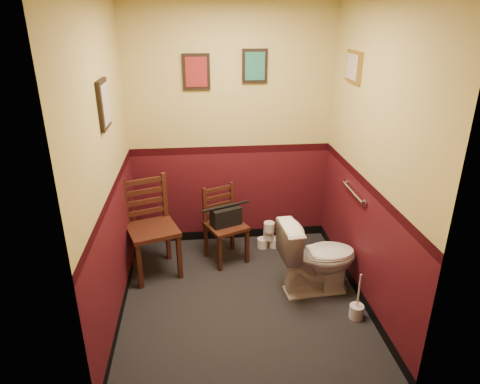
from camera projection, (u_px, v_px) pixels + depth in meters
name	position (u px, v px, depth m)	size (l,w,h in m)	color
floor	(243.00, 299.00, 4.05)	(2.20, 2.40, 0.00)	black
wall_back	(231.00, 128.00, 4.62)	(2.20, 2.70, 0.00)	#440F17
wall_front	(267.00, 234.00, 2.42)	(2.20, 2.70, 0.00)	#440F17
wall_left	(107.00, 169.00, 3.42)	(2.40, 2.70, 0.00)	#440F17
wall_right	(372.00, 160.00, 3.63)	(2.40, 2.70, 0.00)	#440F17
grab_bar	(353.00, 192.00, 4.01)	(0.05, 0.56, 0.06)	silver
framed_print_back_a	(196.00, 72.00, 4.34)	(0.28, 0.04, 0.36)	black
framed_print_back_b	(255.00, 66.00, 4.37)	(0.26, 0.04, 0.34)	black
framed_print_left	(104.00, 104.00, 3.32)	(0.04, 0.30, 0.38)	black
framed_print_right	(353.00, 67.00, 3.90)	(0.04, 0.34, 0.28)	olive
toilet	(317.00, 257.00, 4.05)	(0.42, 0.75, 0.73)	white
toilet_brush	(356.00, 311.00, 3.78)	(0.13, 0.13, 0.45)	silver
chair_left	(151.00, 228.00, 4.31)	(0.60, 0.60, 1.01)	#472015
chair_right	(224.00, 224.00, 4.57)	(0.51, 0.51, 0.82)	#472015
handbag	(226.00, 216.00, 4.50)	(0.35, 0.26, 0.23)	black
tp_stack	(268.00, 237.00, 4.89)	(0.25, 0.15, 0.33)	silver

